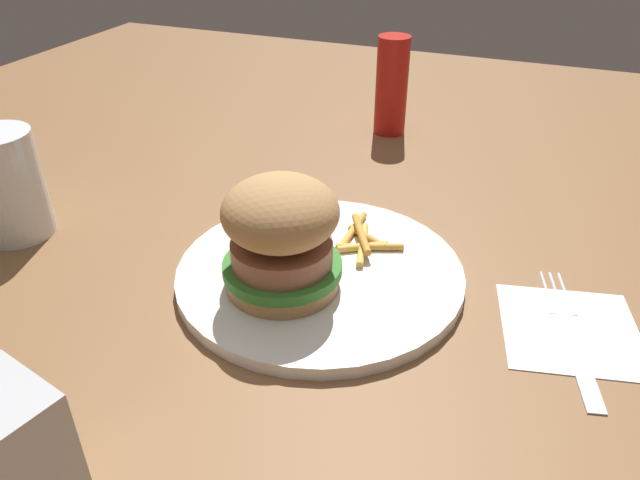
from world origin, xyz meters
name	(u,v)px	position (x,y,z in m)	size (l,w,h in m)	color
ground_plane	(312,271)	(0.00, 0.00, 0.00)	(1.60, 1.60, 0.00)	brown
plate	(320,273)	(0.01, 0.01, 0.01)	(0.26, 0.26, 0.01)	white
sandwich	(281,235)	(0.04, -0.01, 0.06)	(0.10, 0.10, 0.10)	tan
fries_pile	(362,240)	(-0.05, 0.03, 0.02)	(0.09, 0.06, 0.01)	gold
napkin	(570,333)	(0.00, 0.23, 0.00)	(0.11, 0.11, 0.00)	white
fork	(570,329)	(0.00, 0.23, 0.00)	(0.17, 0.06, 0.00)	silver
drink_glass	(8,191)	(0.05, -0.31, 0.05)	(0.07, 0.07, 0.11)	silver
ketchup_bottle	(392,86)	(-0.36, -0.03, 0.07)	(0.04, 0.04, 0.13)	#B21914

